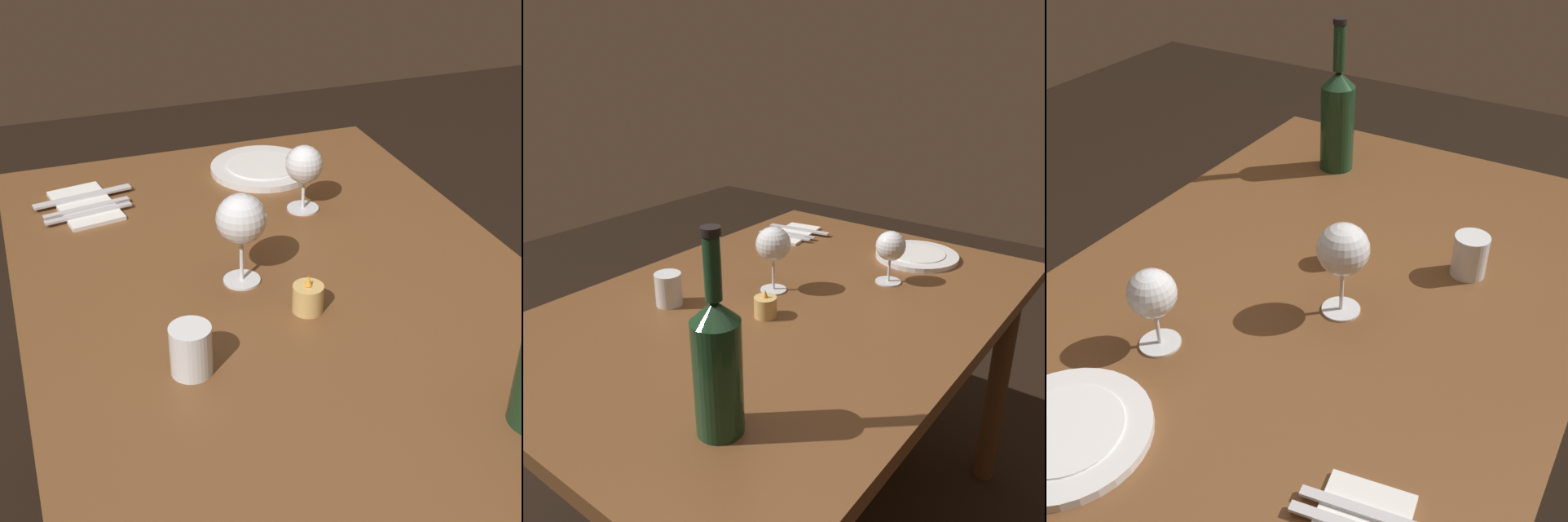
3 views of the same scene
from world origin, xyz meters
TOP-DOWN VIEW (x-y plane):
  - dining_table at (0.00, 0.00)m, footprint 1.30×0.90m
  - wine_glass_left at (0.26, -0.14)m, footprint 0.08×0.08m
  - wine_glass_right at (0.04, 0.06)m, footprint 0.09×0.09m
  - water_tumbler at (-0.17, 0.21)m, footprint 0.06×0.06m
  - votive_candle at (-0.08, -0.01)m, footprint 0.05×0.05m
  - dinner_plate at (0.47, -0.13)m, footprint 0.24×0.24m
  - folded_napkin at (0.42, 0.28)m, footprint 0.21×0.14m
  - fork_inner at (0.39, 0.28)m, footprint 0.04×0.18m
  - fork_outer at (0.37, 0.28)m, footprint 0.04×0.18m
  - table_knife at (0.45, 0.28)m, footprint 0.05×0.21m

SIDE VIEW (x-z plane):
  - dining_table at x=0.00m, z-range 0.28..1.02m
  - folded_napkin at x=0.42m, z-range 0.74..0.75m
  - dinner_plate at x=0.47m, z-range 0.74..0.76m
  - fork_inner at x=0.39m, z-range 0.75..0.75m
  - fork_outer at x=0.37m, z-range 0.75..0.75m
  - table_knife at x=0.45m, z-range 0.75..0.75m
  - votive_candle at x=-0.08m, z-range 0.73..0.80m
  - water_tumbler at x=-0.17m, z-range 0.74..0.81m
  - wine_glass_left at x=0.26m, z-range 0.77..0.91m
  - wine_glass_right at x=0.04m, z-range 0.78..0.94m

